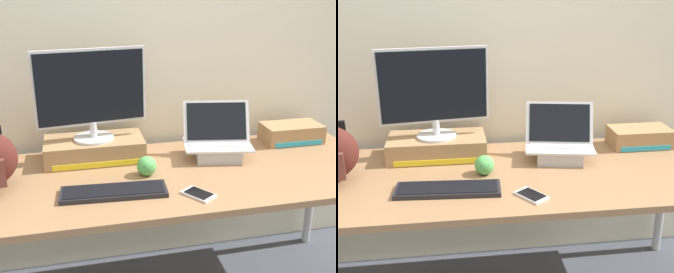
{
  "view_description": "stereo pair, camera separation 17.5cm",
  "coord_description": "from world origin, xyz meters",
  "views": [
    {
      "loc": [
        -0.41,
        -1.78,
        1.56
      ],
      "look_at": [
        0.0,
        0.0,
        0.91
      ],
      "focal_mm": 45.97,
      "sensor_mm": 36.0,
      "label": 1
    },
    {
      "loc": [
        -0.24,
        -1.81,
        1.56
      ],
      "look_at": [
        0.0,
        0.0,
        0.91
      ],
      "focal_mm": 45.97,
      "sensor_mm": 36.0,
      "label": 2
    }
  ],
  "objects": [
    {
      "name": "toner_box_yellow",
      "position": [
        -0.32,
        0.25,
        0.78
      ],
      "size": [
        0.48,
        0.25,
        0.11
      ],
      "color": "#9E7A51",
      "rests_on": "desk"
    },
    {
      "name": "back_wall",
      "position": [
        0.0,
        0.5,
        1.3
      ],
      "size": [
        7.0,
        0.1,
        2.6
      ],
      "primitive_type": "cube",
      "color": "silver",
      "rests_on": "ground"
    },
    {
      "name": "cell_phone",
      "position": [
        0.07,
        -0.25,
        0.73
      ],
      "size": [
        0.14,
        0.16,
        0.01
      ],
      "rotation": [
        0.0,
        0.0,
        0.62
      ],
      "color": "silver",
      "rests_on": "desk"
    },
    {
      "name": "desktop_monitor",
      "position": [
        -0.32,
        0.25,
        1.07
      ],
      "size": [
        0.53,
        0.2,
        0.44
      ],
      "rotation": [
        0.0,
        0.0,
        0.13
      ],
      "color": "silver",
      "rests_on": "toner_box_yellow"
    },
    {
      "name": "plush_toy",
      "position": [
        -0.1,
        0.0,
        0.77
      ],
      "size": [
        0.09,
        0.09,
        0.09
      ],
      "color": "#56B256",
      "rests_on": "desk"
    },
    {
      "name": "desk",
      "position": [
        0.0,
        0.0,
        0.67
      ],
      "size": [
        2.09,
        0.79,
        0.73
      ],
      "color": "#99704C",
      "rests_on": "ground"
    },
    {
      "name": "open_laptop",
      "position": [
        0.29,
        0.14,
        0.79
      ],
      "size": [
        0.37,
        0.27,
        0.27
      ],
      "rotation": [
        0.0,
        0.0,
        -0.18
      ],
      "color": "#ADADB2",
      "rests_on": "desk"
    },
    {
      "name": "toner_box_cyan",
      "position": [
        0.76,
        0.26,
        0.78
      ],
      "size": [
        0.32,
        0.18,
        0.1
      ],
      "color": "#9E7A51",
      "rests_on": "desk"
    },
    {
      "name": "external_keyboard",
      "position": [
        -0.27,
        -0.16,
        0.74
      ],
      "size": [
        0.45,
        0.17,
        0.02
      ],
      "rotation": [
        0.0,
        0.0,
        -0.07
      ],
      "color": "black",
      "rests_on": "desk"
    }
  ]
}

